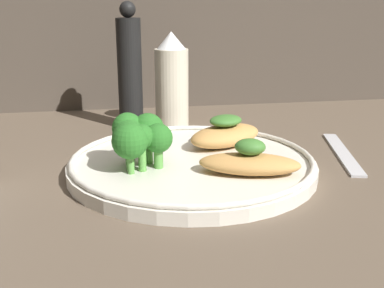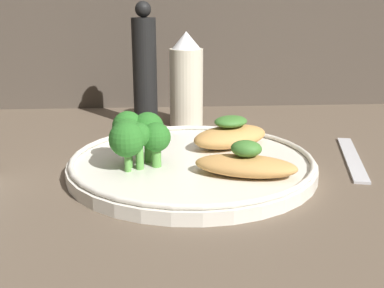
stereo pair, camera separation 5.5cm
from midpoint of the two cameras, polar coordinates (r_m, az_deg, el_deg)
The scene contains 8 objects.
ground_plane at distance 56.41cm, azimuth -2.80°, elevation -3.84°, with size 180.00×180.00×1.00cm, color brown.
plate at distance 55.90cm, azimuth -2.83°, elevation -2.41°, with size 28.66×28.66×2.00cm.
grilled_meat_front at distance 51.39cm, azimuth 3.81°, elevation -2.18°, with size 11.83×7.77×3.84cm.
grilled_meat_middle at distance 60.99cm, azimuth 1.41°, elevation 1.18°, with size 11.84×9.92×3.95cm.
broccoli_bunch at distance 52.75cm, azimuth -9.43°, elevation 0.86°, with size 6.68×6.75×5.97cm.
sauce_bottle at distance 75.71cm, azimuth -4.53°, elevation 7.38°, with size 5.23×5.23×14.67cm.
pepper_grinder at distance 75.11cm, azimuth -9.51°, elevation 8.58°, with size 3.73×3.73×19.11cm.
fork at distance 64.60cm, azimuth 15.11°, elevation -0.95°, with size 6.04×17.33×0.60cm.
Camera 1 is at (-9.00, -52.08, 19.41)cm, focal length 45.00 mm.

